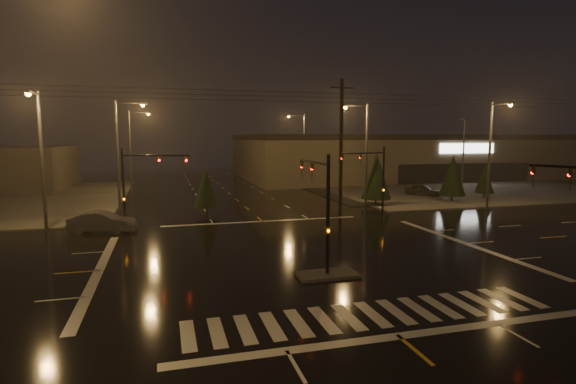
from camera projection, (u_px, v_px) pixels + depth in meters
name	position (u px, v px, depth m)	size (l,w,h in m)	color
ground	(303.00, 256.00, 25.98)	(140.00, 140.00, 0.00)	black
sidewalk_ne	(443.00, 186.00, 62.63)	(36.00, 36.00, 0.12)	#413F3A
median_island	(327.00, 275.00, 22.14)	(3.00, 1.60, 0.15)	#413F3A
crosswalk	(373.00, 314.00, 17.37)	(15.00, 2.60, 0.01)	beige
stop_bar_near	(399.00, 336.00, 15.46)	(16.00, 0.50, 0.01)	beige
stop_bar_far	(262.00, 221.00, 36.50)	(16.00, 0.50, 0.01)	beige
parking_lot	(484.00, 186.00, 62.05)	(50.00, 24.00, 0.08)	black
retail_building	(415.00, 154.00, 78.79)	(60.20, 28.30, 7.20)	#6C614D
signal_mast_median	(322.00, 198.00, 22.58)	(0.25, 4.59, 6.00)	black
signal_mast_ne	(375.00, 173.00, 37.73)	(4.84, 1.86, 6.00)	black
signal_mast_nw	(137.00, 179.00, 32.68)	(4.84, 1.86, 6.00)	black
streetlight_1	(121.00, 149.00, 39.51)	(2.77, 0.32, 10.00)	#38383A
streetlight_2	(133.00, 145.00, 54.81)	(2.77, 0.32, 10.00)	#38383A
streetlight_3	(364.00, 148.00, 43.55)	(2.77, 0.32, 10.00)	#38383A
streetlight_4	(302.00, 144.00, 62.67)	(2.77, 0.32, 10.00)	#38383A
streetlight_5	(40.00, 152.00, 31.71)	(0.32, 2.77, 10.00)	#38383A
streetlight_6	(492.00, 148.00, 41.82)	(0.32, 2.77, 10.00)	#38383A
utility_pole_1	(341.00, 145.00, 40.75)	(2.20, 0.32, 12.00)	black
conifer_0	(376.00, 175.00, 44.65)	(2.97, 2.97, 5.34)	black
conifer_1	(453.00, 175.00, 47.20)	(2.71, 2.71, 4.93)	black
conifer_2	(485.00, 179.00, 49.35)	(2.03, 2.03, 3.88)	black
conifer_3	(206.00, 187.00, 39.43)	(2.20, 2.20, 4.14)	black
car_parked	(423.00, 190.00, 51.93)	(1.61, 4.00, 1.36)	black
car_crossing	(102.00, 222.00, 32.26)	(1.60, 4.59, 1.51)	#54555C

